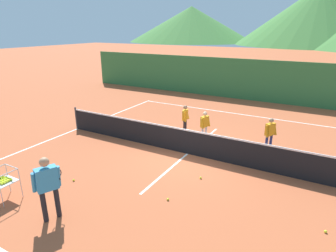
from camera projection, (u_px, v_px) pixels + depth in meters
The scene contains 17 objects.
ground_plane at pixel (187, 154), 10.72m from camera, with size 120.00×120.00×0.00m, color #B25633.
line_baseline_far at pixel (234, 113), 15.74m from camera, with size 11.46×0.08×0.01m, color white.
line_sideline_west at pixel (78, 129), 13.35m from camera, with size 0.08×12.48×0.01m, color white.
line_service_center at pixel (187, 154), 10.72m from camera, with size 0.08×6.32×0.01m, color white.
tennis_net at pixel (188, 142), 10.56m from camera, with size 11.57×0.08×1.05m.
instructor at pixel (48, 183), 6.79m from camera, with size 0.51×0.84×1.68m.
student_0 at pixel (185, 117), 12.53m from camera, with size 0.28×0.54×1.30m.
student_1 at pixel (205, 124), 11.67m from camera, with size 0.32×0.52×1.29m.
student_2 at pixel (270, 132), 10.71m from camera, with size 0.42×0.53×1.33m.
ball_cart at pixel (3, 181), 7.71m from camera, with size 0.58×0.58×0.90m.
tennis_ball_2 at pixel (201, 178), 8.95m from camera, with size 0.07×0.07×0.07m, color yellow.
tennis_ball_3 at pixel (74, 180), 8.81m from camera, with size 0.07×0.07×0.07m, color yellow.
tennis_ball_4 at pixel (168, 199), 7.83m from camera, with size 0.07×0.07×0.07m, color yellow.
tennis_ball_6 at pixel (325, 232), 6.59m from camera, with size 0.07×0.07×0.07m, color yellow.
windscreen_fence at pixel (252, 80), 18.18m from camera, with size 25.21×0.08×2.63m, color #33753D.
hill_0 at pixel (191, 24), 92.67m from camera, with size 40.24×40.24×10.92m, color #427A38.
hill_1 at pixel (318, 15), 73.29m from camera, with size 41.21×41.21×14.84m, color #427A38.
Camera 1 is at (4.11, -8.90, 4.54)m, focal length 30.28 mm.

